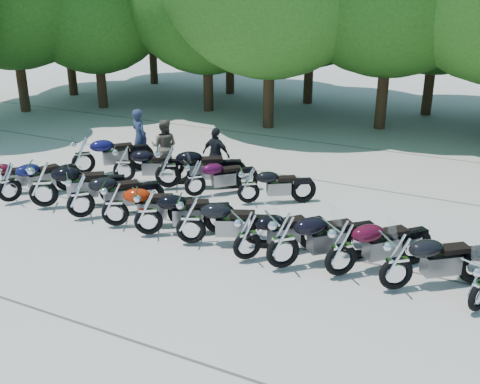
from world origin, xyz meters
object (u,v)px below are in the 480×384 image
at_px(rider_1, 164,146).
at_px(rider_0, 140,137).
at_px(motorcycle_3, 80,195).
at_px(motorcycle_7, 247,235).
at_px(motorcycle_8, 283,240).
at_px(motorcycle_1, 8,181).
at_px(motorcycle_16, 168,166).
at_px(motorcycle_5, 148,211).
at_px(motorcycle_6, 191,219).
at_px(motorcycle_15, 124,163).
at_px(motorcycle_14, 83,154).
at_px(motorcycle_18, 249,184).
at_px(motorcycle_10, 397,261).
at_px(motorcycle_9, 341,247).
at_px(motorcycle_4, 114,203).
at_px(rider_2, 216,155).
at_px(motorcycle_2, 42,183).
at_px(motorcycle_17, 195,177).

bearing_deg(rider_1, rider_0, -33.33).
height_order(motorcycle_3, motorcycle_7, motorcycle_3).
bearing_deg(motorcycle_8, rider_0, 12.11).
height_order(motorcycle_8, rider_1, rider_1).
height_order(motorcycle_8, rider_0, rider_0).
height_order(motorcycle_7, rider_1, rider_1).
xyz_separation_m(motorcycle_1, motorcycle_16, (3.21, 2.78, 0.08)).
relative_size(motorcycle_5, rider_1, 1.37).
height_order(motorcycle_6, motorcycle_15, motorcycle_6).
xyz_separation_m(motorcycle_14, motorcycle_18, (5.52, 0.14, -0.11)).
height_order(motorcycle_14, motorcycle_15, motorcycle_14).
xyz_separation_m(motorcycle_6, motorcycle_14, (-5.43, 2.66, 0.03)).
bearing_deg(motorcycle_10, motorcycle_9, 48.78).
bearing_deg(motorcycle_18, motorcycle_7, 171.19).
bearing_deg(motorcycle_7, rider_0, 3.42).
relative_size(motorcycle_4, rider_2, 1.42).
distance_m(motorcycle_4, rider_1, 4.23).
height_order(motorcycle_15, rider_2, rider_2).
bearing_deg(motorcycle_9, motorcycle_14, 26.84).
bearing_deg(motorcycle_18, motorcycle_15, 57.65).
xyz_separation_m(motorcycle_4, motorcycle_8, (4.43, -0.16, 0.06)).
relative_size(motorcycle_3, motorcycle_15, 1.05).
bearing_deg(motorcycle_3, motorcycle_8, -137.45).
height_order(motorcycle_4, rider_0, rider_0).
xyz_separation_m(motorcycle_5, rider_1, (-2.26, 4.09, 0.19)).
bearing_deg(rider_2, rider_1, 9.17).
bearing_deg(rider_2, motorcycle_4, 89.17).
height_order(motorcycle_1, motorcycle_16, motorcycle_16).
bearing_deg(motorcycle_15, motorcycle_2, 140.61).
relative_size(motorcycle_7, motorcycle_8, 0.89).
bearing_deg(motorcycle_2, motorcycle_17, -86.49).
height_order(motorcycle_4, motorcycle_14, motorcycle_14).
bearing_deg(motorcycle_17, motorcycle_14, 41.38).
bearing_deg(rider_0, motorcycle_6, 159.54).
bearing_deg(motorcycle_3, motorcycle_14, -5.48).
xyz_separation_m(motorcycle_3, motorcycle_5, (2.09, -0.07, -0.02)).
bearing_deg(rider_2, motorcycle_15, 38.50).
distance_m(motorcycle_16, rider_1, 1.56).
bearing_deg(motorcycle_2, motorcycle_7, -127.31).
height_order(motorcycle_10, motorcycle_17, motorcycle_10).
relative_size(motorcycle_4, motorcycle_15, 1.00).
xyz_separation_m(motorcycle_6, motorcycle_7, (1.46, -0.12, -0.03)).
distance_m(motorcycle_2, rider_0, 4.21).
height_order(motorcycle_6, motorcycle_14, motorcycle_14).
bearing_deg(motorcycle_10, motorcycle_2, 50.92).
height_order(motorcycle_7, motorcycle_9, motorcycle_9).
xyz_separation_m(motorcycle_4, motorcycle_16, (-0.32, 2.79, 0.07)).
distance_m(motorcycle_4, motorcycle_6, 2.14).
xyz_separation_m(motorcycle_3, motorcycle_7, (4.68, -0.16, -0.04)).
relative_size(motorcycle_6, motorcycle_15, 1.03).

